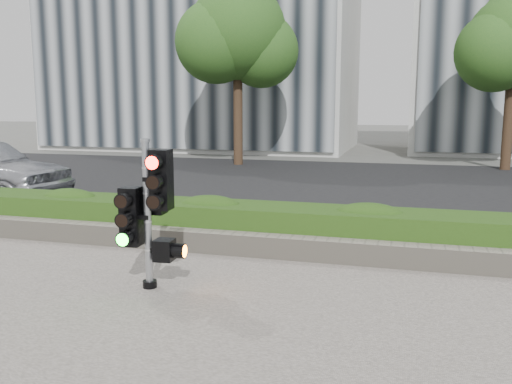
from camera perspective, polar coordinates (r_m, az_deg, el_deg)
ground at (r=6.85m, az=-2.82°, el=-11.21°), size 120.00×120.00×0.00m
road at (r=16.39m, az=8.40°, el=0.75°), size 60.00×13.00×0.02m
curb at (r=9.74m, az=3.11°, el=-4.65°), size 60.00×0.25×0.12m
stone_wall at (r=8.53m, az=1.26°, el=-5.67°), size 12.00×0.32×0.34m
hedge at (r=9.10m, az=2.30°, el=-3.62°), size 12.00×1.00×0.68m
building_left at (r=31.53m, az=-5.23°, el=18.48°), size 16.00×9.00×15.00m
tree_left at (r=21.83m, az=-1.95°, el=16.18°), size 4.61×4.03×7.34m
traffic_signal at (r=7.05m, az=-11.08°, el=-1.50°), size 0.68×0.51×1.94m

